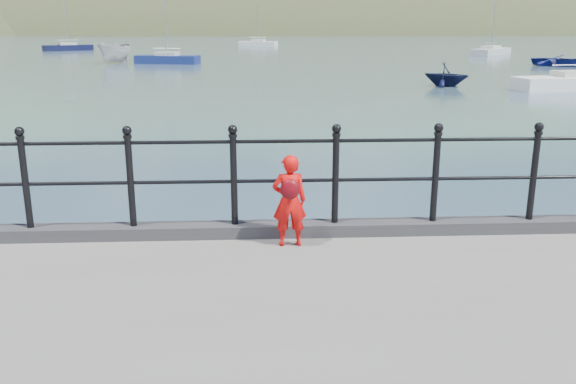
{
  "coord_description": "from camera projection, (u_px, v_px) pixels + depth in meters",
  "views": [
    {
      "loc": [
        -0.33,
        -7.09,
        3.48
      ],
      "look_at": [
        0.03,
        -0.2,
        1.55
      ],
      "focal_mm": 38.0,
      "sensor_mm": 36.0,
      "label": 1
    }
  ],
  "objects": [
    {
      "name": "launch_navy",
      "position": [
        446.0,
        74.0,
        33.98
      ],
      "size": [
        3.31,
        3.24,
        1.32
      ],
      "primitive_type": "imported",
      "rotation": [
        0.0,
        0.0,
        0.92
      ],
      "color": "black",
      "rests_on": "ground"
    },
    {
      "name": "launch_blue",
      "position": [
        561.0,
        60.0,
        49.73
      ],
      "size": [
        5.6,
        5.28,
        0.94
      ],
      "primitive_type": "imported",
      "rotation": [
        0.0,
        0.0,
        0.96
      ],
      "color": "navy",
      "rests_on": "ground"
    },
    {
      "name": "far_shore",
      "position": [
        352.0,
        89.0,
        246.05
      ],
      "size": [
        830.0,
        200.0,
        156.0
      ],
      "color": "#333A21",
      "rests_on": "ground"
    },
    {
      "name": "ground",
      "position": [
        284.0,
        305.0,
        7.77
      ],
      "size": [
        600.0,
        600.0,
        0.0
      ],
      "primitive_type": "plane",
      "color": "#2D4251",
      "rests_on": "ground"
    },
    {
      "name": "launch_white",
      "position": [
        115.0,
        53.0,
        53.05
      ],
      "size": [
        3.04,
        4.99,
        1.81
      ],
      "primitive_type": "imported",
      "rotation": [
        0.0,
        0.0,
        -0.29
      ],
      "color": "beige",
      "rests_on": "ground"
    },
    {
      "name": "sailboat_near",
      "position": [
        575.0,
        83.0,
        32.41
      ],
      "size": [
        6.95,
        3.02,
        9.18
      ],
      "rotation": [
        0.0,
        0.0,
        0.18
      ],
      "color": "white",
      "rests_on": "ground"
    },
    {
      "name": "child",
      "position": [
        289.0,
        200.0,
        6.87
      ],
      "size": [
        0.4,
        0.32,
        1.06
      ],
      "rotation": [
        0.0,
        0.0,
        3.2
      ],
      "color": "red",
      "rests_on": "quay"
    },
    {
      "name": "sailboat_far",
      "position": [
        491.0,
        52.0,
        66.97
      ],
      "size": [
        6.31,
        6.92,
        10.39
      ],
      "rotation": [
        0.0,
        0.0,
        0.86
      ],
      "color": "beige",
      "rests_on": "ground"
    },
    {
      "name": "kerb",
      "position": [
        285.0,
        229.0,
        7.34
      ],
      "size": [
        60.0,
        0.3,
        0.15
      ],
      "primitive_type": "cube",
      "color": "#28282B",
      "rests_on": "quay"
    },
    {
      "name": "railing",
      "position": [
        285.0,
        168.0,
        7.14
      ],
      "size": [
        18.11,
        0.11,
        1.2
      ],
      "color": "black",
      "rests_on": "kerb"
    },
    {
      "name": "sailboat_port",
      "position": [
        167.0,
        60.0,
        52.59
      ],
      "size": [
        5.7,
        3.03,
        7.97
      ],
      "rotation": [
        0.0,
        0.0,
        -0.25
      ],
      "color": "navy",
      "rests_on": "ground"
    },
    {
      "name": "sailboat_left",
      "position": [
        68.0,
        48.0,
        76.9
      ],
      "size": [
        5.96,
        4.65,
        8.39
      ],
      "rotation": [
        0.0,
        0.0,
        0.55
      ],
      "color": "black",
      "rests_on": "ground"
    },
    {
      "name": "sailboat_deep",
      "position": [
        258.0,
        44.0,
        91.49
      ],
      "size": [
        5.94,
        3.56,
        8.5
      ],
      "rotation": [
        0.0,
        0.0,
        -0.35
      ],
      "color": "white",
      "rests_on": "ground"
    }
  ]
}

